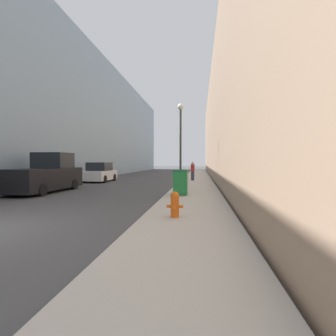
{
  "coord_description": "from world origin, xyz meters",
  "views": [
    {
      "loc": [
        5.86,
        -5.62,
        1.76
      ],
      "look_at": [
        3.16,
        16.22,
        1.23
      ],
      "focal_mm": 28.0,
      "sensor_mm": 36.0,
      "label": 1
    }
  ],
  "objects_px": {
    "fire_hydrant": "(175,204)",
    "pedestrian_on_sidewalk": "(193,171)",
    "lamppost": "(181,136)",
    "parked_sedan_near": "(100,173)",
    "trash_bin": "(180,182)",
    "pickup_truck": "(46,175)"
  },
  "relations": [
    {
      "from": "lamppost",
      "to": "pedestrian_on_sidewalk",
      "type": "bearing_deg",
      "value": 83.26
    },
    {
      "from": "parked_sedan_near",
      "to": "lamppost",
      "type": "bearing_deg",
      "value": -31.98
    },
    {
      "from": "fire_hydrant",
      "to": "parked_sedan_near",
      "type": "xyz_separation_m",
      "value": [
        -8.08,
        14.53,
        0.24
      ]
    },
    {
      "from": "fire_hydrant",
      "to": "pickup_truck",
      "type": "distance_m",
      "value": 10.58
    },
    {
      "from": "lamppost",
      "to": "pedestrian_on_sidewalk",
      "type": "height_order",
      "value": "lamppost"
    },
    {
      "from": "pedestrian_on_sidewalk",
      "to": "pickup_truck",
      "type": "bearing_deg",
      "value": -133.71
    },
    {
      "from": "fire_hydrant",
      "to": "pedestrian_on_sidewalk",
      "type": "bearing_deg",
      "value": 89.73
    },
    {
      "from": "fire_hydrant",
      "to": "parked_sedan_near",
      "type": "bearing_deg",
      "value": 119.08
    },
    {
      "from": "pickup_truck",
      "to": "trash_bin",
      "type": "bearing_deg",
      "value": -10.57
    },
    {
      "from": "trash_bin",
      "to": "pedestrian_on_sidewalk",
      "type": "bearing_deg",
      "value": 88.3
    },
    {
      "from": "fire_hydrant",
      "to": "pedestrian_on_sidewalk",
      "type": "height_order",
      "value": "pedestrian_on_sidewalk"
    },
    {
      "from": "trash_bin",
      "to": "lamppost",
      "type": "relative_size",
      "value": 0.22
    },
    {
      "from": "parked_sedan_near",
      "to": "fire_hydrant",
      "type": "bearing_deg",
      "value": -60.92
    },
    {
      "from": "fire_hydrant",
      "to": "trash_bin",
      "type": "distance_m",
      "value": 5.17
    },
    {
      "from": "fire_hydrant",
      "to": "lamppost",
      "type": "relative_size",
      "value": 0.14
    },
    {
      "from": "pedestrian_on_sidewalk",
      "to": "lamppost",
      "type": "bearing_deg",
      "value": -96.74
    },
    {
      "from": "lamppost",
      "to": "pickup_truck",
      "type": "xyz_separation_m",
      "value": [
        -7.64,
        -3.19,
        -2.54
      ]
    },
    {
      "from": "parked_sedan_near",
      "to": "pedestrian_on_sidewalk",
      "type": "distance_m",
      "value": 8.19
    },
    {
      "from": "pickup_truck",
      "to": "pedestrian_on_sidewalk",
      "type": "relative_size",
      "value": 3.4
    },
    {
      "from": "pickup_truck",
      "to": "parked_sedan_near",
      "type": "bearing_deg",
      "value": 88.99
    },
    {
      "from": "parked_sedan_near",
      "to": "pedestrian_on_sidewalk",
      "type": "xyz_separation_m",
      "value": [
        8.15,
        0.79,
        0.17
      ]
    },
    {
      "from": "pickup_truck",
      "to": "parked_sedan_near",
      "type": "xyz_separation_m",
      "value": [
        0.14,
        7.88,
        -0.19
      ]
    }
  ]
}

